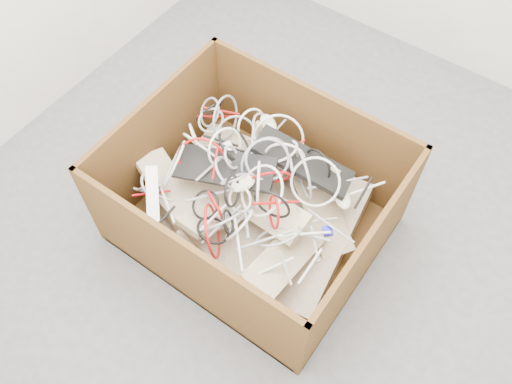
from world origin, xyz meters
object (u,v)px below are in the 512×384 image
Objects in this scene: vga_plug at (328,231)px; cardboard_box at (251,210)px; power_strip_right at (152,195)px; power_strip_left at (204,158)px.

cardboard_box is at bearing -135.99° from vga_plug.
power_strip_right is 6.20× the size of vga_plug.
power_strip_left is 0.30m from power_strip_right.
vga_plug is at bearing 70.18° from power_strip_right.
power_strip_right is 0.79m from vga_plug.
cardboard_box is 4.17× the size of power_strip_left.
power_strip_right is at bearing -155.43° from power_strip_left.
power_strip_left is at bearing -178.66° from cardboard_box.
power_strip_left is 1.01× the size of power_strip_right.
power_strip_right is (-0.07, -0.29, -0.03)m from power_strip_left.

